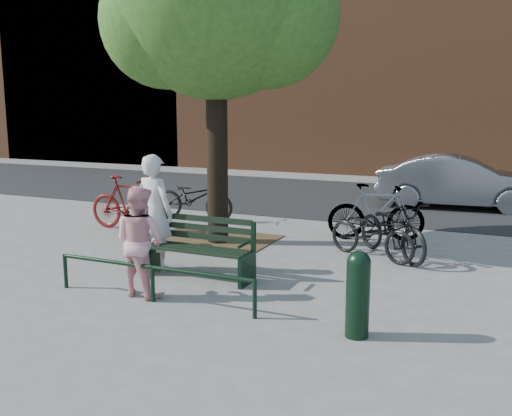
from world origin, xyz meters
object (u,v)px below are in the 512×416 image
at_px(park_bench, 200,246).
at_px(bicycle_c, 372,232).
at_px(parked_car, 460,182).
at_px(person_left, 155,213).
at_px(person_right, 140,241).
at_px(bollard, 358,291).
at_px(litter_bin, 140,225).

height_order(park_bench, bicycle_c, park_bench).
distance_m(park_bench, parked_car, 8.59).
xyz_separation_m(person_left, person_right, (0.53, -1.16, -0.16)).
height_order(person_left, bicycle_c, person_left).
height_order(park_bench, person_left, person_left).
xyz_separation_m(park_bench, person_right, (-0.32, -1.09, 0.29)).
height_order(bollard, litter_bin, bollard).
xyz_separation_m(litter_bin, parked_car, (5.11, 6.77, 0.28)).
xyz_separation_m(park_bench, parked_car, (3.13, 8.00, 0.20)).
distance_m(person_left, person_right, 1.29).
distance_m(person_right, bicycle_c, 4.11).
distance_m(bollard, parked_car, 9.33).
bearing_deg(person_right, bicycle_c, -120.01).
distance_m(park_bench, person_left, 0.97).
bearing_deg(bollard, person_right, 175.75).
bearing_deg(park_bench, litter_bin, 148.20).
relative_size(person_left, litter_bin, 2.33).
height_order(bollard, parked_car, parked_car).
bearing_deg(park_bench, person_right, -106.49).
height_order(person_right, litter_bin, person_right).
distance_m(person_left, bollard, 3.92).
bearing_deg(person_left, park_bench, -177.22).
distance_m(bollard, litter_bin, 5.42).
distance_m(litter_bin, parked_car, 8.49).
bearing_deg(litter_bin, person_left, -45.67).
xyz_separation_m(park_bench, litter_bin, (-1.98, 1.23, -0.07)).
relative_size(park_bench, person_left, 0.94).
bearing_deg(person_left, bicycle_c, -137.91).
xyz_separation_m(bicycle_c, parked_car, (0.95, 5.85, 0.22)).
bearing_deg(parked_car, park_bench, 154.28).
relative_size(person_right, bollard, 1.52).
distance_m(park_bench, bollard, 3.09).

